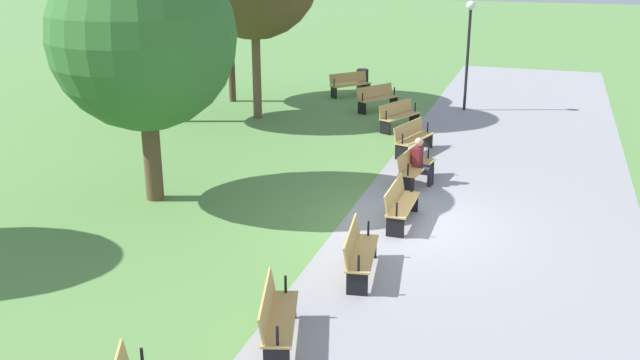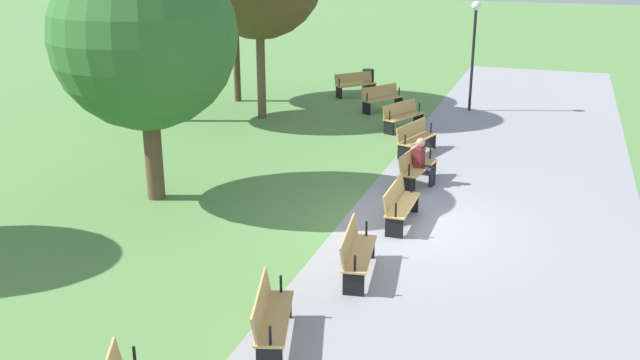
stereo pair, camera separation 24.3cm
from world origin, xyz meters
TOP-DOWN VIEW (x-y plane):
  - ground_plane at (0.00, 0.00)m, footprint 120.00×120.00m
  - path_paving at (0.00, 1.86)m, footprint 41.82×6.28m
  - bench_0 at (-12.47, -4.71)m, footprint 1.58×1.46m
  - bench_1 at (-10.30, -3.08)m, footprint 1.67×1.31m
  - bench_2 at (-7.91, -1.78)m, footprint 1.73×1.13m
  - bench_3 at (-5.37, -0.84)m, footprint 1.75×0.93m
  - bench_4 at (-2.71, -0.26)m, footprint 1.74×0.71m
  - bench_5 at (0.00, -0.07)m, footprint 1.69×0.47m
  - bench_6 at (2.71, -0.26)m, footprint 1.74×0.71m
  - bench_7 at (5.37, -0.84)m, footprint 1.75×0.93m
  - person_seated at (-2.73, -0.12)m, footprint 0.38×0.55m
  - tree_1 at (0.28, -5.92)m, footprint 4.18×4.18m
  - lamp_post at (-11.34, -0.09)m, footprint 0.32×0.32m
  - trash_bin at (-14.05, -4.61)m, footprint 0.49×0.49m

SIDE VIEW (x-z plane):
  - ground_plane at x=0.00m, z-range 0.00..0.00m
  - path_paving at x=0.00m, z-range 0.00..0.01m
  - trash_bin at x=-14.05m, z-range 0.00..0.79m
  - bench_0 at x=-12.47m, z-range 0.02..0.91m
  - bench_1 at x=-10.30m, z-range 0.02..0.91m
  - bench_2 at x=-7.91m, z-range 0.02..0.91m
  - bench_3 at x=-5.37m, z-range 0.02..0.91m
  - bench_4 at x=-2.71m, z-range 0.02..0.91m
  - bench_5 at x=0.00m, z-range 0.02..0.91m
  - bench_6 at x=2.71m, z-range 0.02..0.91m
  - bench_7 at x=5.37m, z-range 0.02..0.91m
  - person_seated at x=-2.73m, z-range 0.04..1.24m
  - lamp_post at x=-11.34m, z-range 0.77..4.62m
  - tree_1 at x=0.28m, z-range 0.85..6.75m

